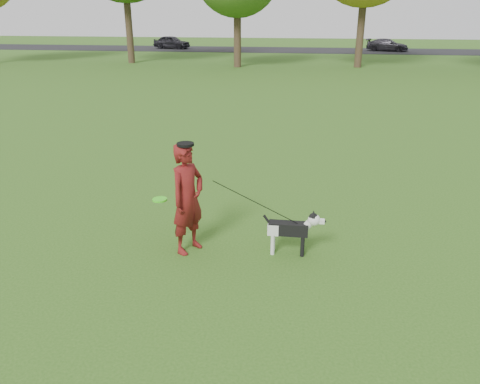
% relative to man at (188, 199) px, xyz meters
% --- Properties ---
extents(ground, '(120.00, 120.00, 0.00)m').
position_rel_man_xyz_m(ground, '(0.95, 0.05, -0.89)').
color(ground, '#285116').
rests_on(ground, ground).
extents(road, '(120.00, 7.00, 0.02)m').
position_rel_man_xyz_m(road, '(0.95, 40.05, -0.88)').
color(road, black).
rests_on(road, ground).
extents(man, '(0.68, 0.77, 1.78)m').
position_rel_man_xyz_m(man, '(0.00, 0.00, 0.00)').
color(man, '#5E0D15').
rests_on(man, ground).
extents(dog, '(0.98, 0.20, 0.75)m').
position_rel_man_xyz_m(dog, '(1.65, 0.11, -0.44)').
color(dog, black).
rests_on(dog, ground).
extents(car_left, '(3.84, 2.25, 1.23)m').
position_rel_man_xyz_m(car_left, '(-11.75, 40.05, -0.26)').
color(car_left, black).
rests_on(car_left, road).
extents(car_right, '(4.04, 2.59, 1.09)m').
position_rel_man_xyz_m(car_right, '(8.77, 40.05, -0.32)').
color(car_right, '#242228').
rests_on(car_right, road).
extents(man_held_items, '(2.34, 0.30, 1.29)m').
position_rel_man_xyz_m(man_held_items, '(1.07, 0.02, -0.01)').
color(man_held_items, '#40E31C').
rests_on(man_held_items, ground).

